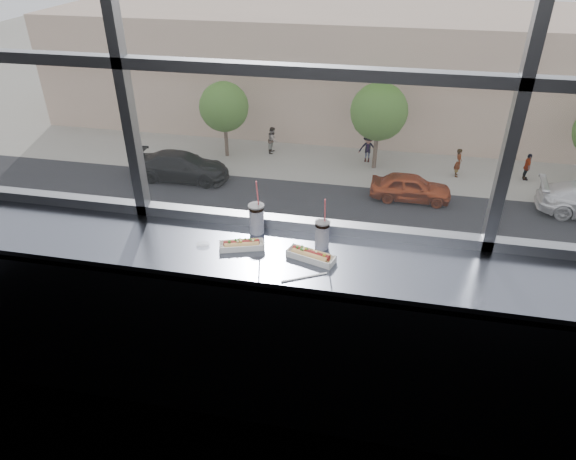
% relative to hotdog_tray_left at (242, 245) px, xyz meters
% --- Properties ---
extents(wall_back_lower, '(6.00, 0.00, 6.00)m').
position_rel_hotdog_tray_left_xyz_m(wall_back_lower, '(0.31, 0.27, -0.57)').
color(wall_back_lower, black).
rests_on(wall_back_lower, ground).
extents(window_glass, '(6.00, 0.00, 6.00)m').
position_rel_hotdog_tray_left_xyz_m(window_glass, '(0.31, 0.29, 1.18)').
color(window_glass, silver).
rests_on(window_glass, ground).
extents(window_mullions, '(6.00, 0.08, 2.40)m').
position_rel_hotdog_tray_left_xyz_m(window_mullions, '(0.31, 0.27, 1.18)').
color(window_mullions, gray).
rests_on(window_mullions, ground).
extents(counter, '(6.00, 0.55, 0.06)m').
position_rel_hotdog_tray_left_xyz_m(counter, '(0.31, -0.00, -0.05)').
color(counter, slate).
rests_on(counter, ground).
extents(counter_fascia, '(6.00, 0.04, 1.04)m').
position_rel_hotdog_tray_left_xyz_m(counter_fascia, '(0.31, -0.26, -0.57)').
color(counter_fascia, slate).
rests_on(counter_fascia, ground).
extents(hotdog_tray_left, '(0.25, 0.15, 0.06)m').
position_rel_hotdog_tray_left_xyz_m(hotdog_tray_left, '(0.00, 0.00, 0.00)').
color(hotdog_tray_left, white).
rests_on(hotdog_tray_left, counter).
extents(hotdog_tray_right, '(0.27, 0.16, 0.06)m').
position_rel_hotdog_tray_left_xyz_m(hotdog_tray_right, '(0.39, -0.03, 0.00)').
color(hotdog_tray_right, white).
rests_on(hotdog_tray_right, counter).
extents(soda_cup_left, '(0.09, 0.09, 0.34)m').
position_rel_hotdog_tray_left_xyz_m(soda_cup_left, '(0.04, 0.18, 0.07)').
color(soda_cup_left, white).
rests_on(soda_cup_left, counter).
extents(soda_cup_right, '(0.08, 0.08, 0.31)m').
position_rel_hotdog_tray_left_xyz_m(soda_cup_right, '(0.43, 0.10, 0.07)').
color(soda_cup_right, white).
rests_on(soda_cup_right, counter).
extents(loose_straw, '(0.22, 0.12, 0.01)m').
position_rel_hotdog_tray_left_xyz_m(loose_straw, '(0.38, -0.20, -0.02)').
color(loose_straw, white).
rests_on(loose_straw, counter).
extents(wrapper, '(0.09, 0.06, 0.02)m').
position_rel_hotdog_tray_left_xyz_m(wrapper, '(-0.22, -0.02, -0.01)').
color(wrapper, silver).
rests_on(wrapper, counter).
extents(plaza_ground, '(120.00, 120.00, 0.00)m').
position_rel_hotdog_tray_left_xyz_m(plaza_ground, '(0.31, 43.77, -12.12)').
color(plaza_ground, gray).
rests_on(plaza_ground, ground).
extents(plaza_near, '(50.00, 14.00, 0.04)m').
position_rel_hotdog_tray_left_xyz_m(plaza_near, '(0.31, 7.27, -12.10)').
color(plaza_near, gray).
rests_on(plaza_near, plaza_ground).
extents(street_asphalt, '(80.00, 10.00, 0.06)m').
position_rel_hotdog_tray_left_xyz_m(street_asphalt, '(0.31, 20.27, -12.09)').
color(street_asphalt, black).
rests_on(street_asphalt, plaza_ground).
extents(far_sidewalk, '(80.00, 6.00, 0.04)m').
position_rel_hotdog_tray_left_xyz_m(far_sidewalk, '(0.31, 28.27, -12.10)').
color(far_sidewalk, gray).
rests_on(far_sidewalk, plaza_ground).
extents(far_building, '(50.00, 14.00, 8.00)m').
position_rel_hotdog_tray_left_xyz_m(far_building, '(0.31, 38.27, -8.12)').
color(far_building, tan).
rests_on(far_building, plaza_ground).
extents(car_near_d, '(2.56, 5.78, 1.90)m').
position_rel_hotdog_tray_left_xyz_m(car_near_d, '(7.75, 16.27, -11.11)').
color(car_near_d, '#B7B8A9').
rests_on(car_near_d, street_asphalt).
extents(car_near_c, '(2.90, 6.62, 2.18)m').
position_rel_hotdog_tray_left_xyz_m(car_near_c, '(1.24, 16.27, -10.97)').
color(car_near_c, maroon).
rests_on(car_near_c, street_asphalt).
extents(car_near_b, '(2.89, 6.23, 2.03)m').
position_rel_hotdog_tray_left_xyz_m(car_near_b, '(-7.97, 16.27, -11.05)').
color(car_near_b, black).
rests_on(car_near_b, street_asphalt).
extents(car_near_a, '(2.98, 6.89, 2.28)m').
position_rel_hotdog_tray_left_xyz_m(car_near_a, '(-14.34, 16.27, -10.93)').
color(car_near_a, silver).
rests_on(car_near_a, street_asphalt).
extents(car_far_a, '(2.86, 6.62, 2.19)m').
position_rel_hotdog_tray_left_xyz_m(car_far_a, '(-11.17, 24.27, -10.97)').
color(car_far_a, black).
rests_on(car_far_a, street_asphalt).
extents(car_far_b, '(2.53, 6.06, 2.02)m').
position_rel_hotdog_tray_left_xyz_m(car_far_b, '(2.34, 24.27, -11.06)').
color(car_far_b, '#A03413').
rests_on(car_far_b, street_asphalt).
extents(pedestrian_a, '(0.71, 0.95, 2.14)m').
position_rel_hotdog_tray_left_xyz_m(pedestrian_a, '(-6.74, 29.42, -11.01)').
color(pedestrian_a, '#66605B').
rests_on(pedestrian_a, far_sidewalk).
extents(pedestrian_d, '(0.67, 0.89, 2.00)m').
position_rel_hotdog_tray_left_xyz_m(pedestrian_d, '(9.20, 28.32, -11.08)').
color(pedestrian_d, '#66605B').
rests_on(pedestrian_d, far_sidewalk).
extents(pedestrian_b, '(0.96, 0.72, 2.17)m').
position_rel_hotdog_tray_left_xyz_m(pedestrian_b, '(-0.38, 29.13, -11.00)').
color(pedestrian_b, '#66605B').
rests_on(pedestrian_b, far_sidewalk).
extents(pedestrian_c, '(0.71, 0.95, 2.14)m').
position_rel_hotdog_tray_left_xyz_m(pedestrian_c, '(5.17, 28.02, -11.01)').
color(pedestrian_c, '#66605B').
rests_on(pedestrian_c, far_sidewalk).
extents(tree_left, '(3.18, 3.18, 4.97)m').
position_rel_hotdog_tray_left_xyz_m(tree_left, '(-9.62, 28.27, -8.76)').
color(tree_left, '#47382B').
rests_on(tree_left, far_sidewalk).
extents(tree_center, '(3.48, 3.48, 5.44)m').
position_rel_hotdog_tray_left_xyz_m(tree_center, '(0.12, 28.27, -8.43)').
color(tree_center, '#47382B').
rests_on(tree_center, far_sidewalk).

